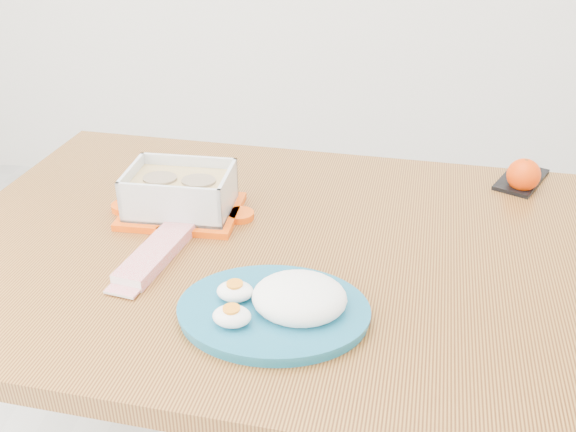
# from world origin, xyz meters

# --- Properties ---
(dining_table) EXTENTS (1.38, 0.99, 0.75)m
(dining_table) POSITION_xyz_m (0.13, -0.03, 0.66)
(dining_table) COLOR #9C692C
(dining_table) RESTS_ON ground
(food_container) EXTENTS (0.23, 0.18, 0.10)m
(food_container) POSITION_xyz_m (-0.09, 0.05, 0.80)
(food_container) COLOR #FF5107
(food_container) RESTS_ON dining_table
(orange_fruit) EXTENTS (0.07, 0.07, 0.07)m
(orange_fruit) POSITION_xyz_m (0.60, 0.25, 0.79)
(orange_fruit) COLOR #FF4F05
(orange_fruit) RESTS_ON dining_table
(rice_plate) EXTENTS (0.30, 0.30, 0.08)m
(rice_plate) POSITION_xyz_m (0.15, -0.25, 0.78)
(rice_plate) COLOR #17607E
(rice_plate) RESTS_ON dining_table
(candy_bar) EXTENTS (0.10, 0.24, 0.02)m
(candy_bar) POSITION_xyz_m (-0.09, -0.09, 0.76)
(candy_bar) COLOR red
(candy_bar) RESTS_ON dining_table
(smartphone) EXTENTS (0.14, 0.18, 0.01)m
(smartphone) POSITION_xyz_m (0.61, 0.29, 0.75)
(smartphone) COLOR black
(smartphone) RESTS_ON dining_table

